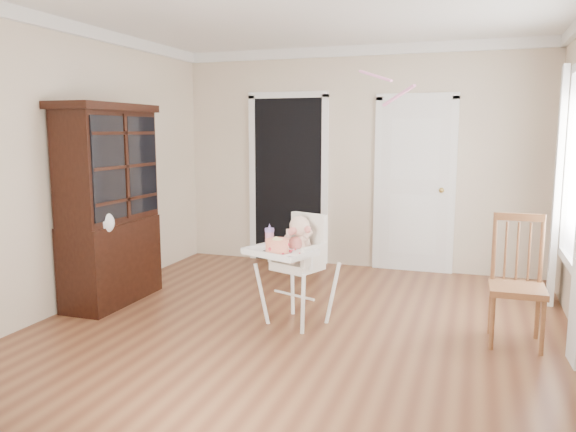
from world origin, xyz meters
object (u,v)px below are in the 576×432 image
(cake, at_px, (277,246))
(dining_chair, at_px, (517,285))
(sippy_cup, at_px, (270,236))
(china_cabinet, at_px, (109,205))
(high_chair, at_px, (297,256))

(cake, xyz_separation_m, dining_chair, (1.89, 0.38, -0.27))
(sippy_cup, distance_m, china_cabinet, 1.70)
(high_chair, xyz_separation_m, china_cabinet, (-1.94, 0.04, 0.36))
(sippy_cup, xyz_separation_m, dining_chair, (2.05, 0.13, -0.29))
(cake, bearing_deg, sippy_cup, 122.80)
(high_chair, distance_m, china_cabinet, 1.98)
(sippy_cup, bearing_deg, dining_chair, 3.66)
(sippy_cup, bearing_deg, china_cabinet, 178.67)
(high_chair, xyz_separation_m, cake, (-0.09, -0.25, 0.13))
(cake, distance_m, dining_chair, 1.95)
(high_chair, relative_size, dining_chair, 0.96)
(sippy_cup, height_order, dining_chair, dining_chair)
(dining_chair, bearing_deg, cake, -169.26)
(high_chair, height_order, dining_chair, dining_chair)
(cake, xyz_separation_m, china_cabinet, (-1.85, 0.29, 0.23))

